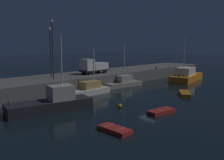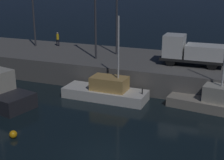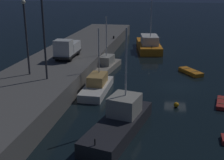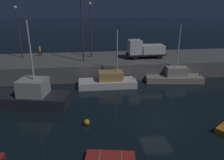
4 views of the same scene
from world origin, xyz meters
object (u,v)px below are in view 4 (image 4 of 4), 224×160
rowboat_white_mid (110,159)px  mooring_buoy_near (87,122)px  lamp_post_east (82,24)px  utility_truck (144,49)px  fishing_boat_white (174,76)px  dockworker (40,50)px  fishing_boat_blue (25,96)px  lamp_post_central (91,26)px  lamp_post_west (18,28)px  fishing_trawler_green (108,81)px

rowboat_white_mid → mooring_buoy_near: mooring_buoy_near is taller
lamp_post_east → utility_truck: (8.85, 0.82, -3.74)m
mooring_buoy_near → fishing_boat_white: bearing=39.1°
dockworker → utility_truck: bearing=-11.5°
fishing_boat_white → rowboat_white_mid: fishing_boat_white is taller
lamp_post_east → mooring_buoy_near: bearing=-89.2°
rowboat_white_mid → utility_truck: bearing=68.8°
rowboat_white_mid → lamp_post_east: 19.17m
dockworker → fishing_boat_white: bearing=-22.6°
utility_truck → dockworker: 15.76m
lamp_post_east → dockworker: 8.72m
lamp_post_east → dockworker: bearing=149.0°
fishing_boat_blue → lamp_post_east: bearing=55.8°
lamp_post_central → utility_truck: lamp_post_central is taller
mooring_buoy_near → lamp_post_east: size_ratio=0.06×
mooring_buoy_near → utility_truck: (8.66, 13.96, 3.21)m
fishing_boat_white → lamp_post_west: (-20.77, 6.68, 5.79)m
lamp_post_west → lamp_post_east: bearing=-18.4°
lamp_post_east → utility_truck: bearing=5.3°
fishing_boat_white → mooring_buoy_near: 14.98m
fishing_boat_blue → lamp_post_central: size_ratio=1.24×
fishing_boat_white → lamp_post_west: 22.57m
lamp_post_west → utility_truck: (17.80, -2.15, -3.01)m
fishing_trawler_green → mooring_buoy_near: size_ratio=14.02×
fishing_boat_white → fishing_trawler_green: bearing=-174.6°
fishing_trawler_green → lamp_post_west: 15.22m
utility_truck → dockworker: utility_truck is taller
lamp_post_central → dockworker: lamp_post_central is taller
fishing_boat_blue → rowboat_white_mid: fishing_boat_blue is taller
lamp_post_west → fishing_boat_blue: bearing=-74.8°
mooring_buoy_near → rowboat_white_mid: bearing=-72.6°
fishing_boat_blue → utility_truck: size_ratio=1.71×
mooring_buoy_near → fishing_boat_blue: bearing=142.8°
fishing_boat_blue → lamp_post_east: lamp_post_east is taller
lamp_post_west → lamp_post_central: (10.15, -0.49, 0.25)m
lamp_post_west → lamp_post_east: 9.46m
fishing_trawler_green → utility_truck: (5.88, 5.35, 2.75)m
fishing_boat_blue → fishing_trawler_green: bearing=24.7°
mooring_buoy_near → lamp_post_east: (-0.19, 13.14, 6.95)m
fishing_boat_blue → lamp_post_east: size_ratio=1.11×
lamp_post_east → fishing_boat_white: bearing=-17.4°
fishing_boat_blue → fishing_trawler_green: 9.68m
fishing_boat_blue → lamp_post_central: (7.02, 11.06, 5.80)m
rowboat_white_mid → utility_truck: utility_truck is taller
mooring_buoy_near → dockworker: (-6.77, 17.09, 2.82)m
fishing_boat_white → lamp_post_east: bearing=162.6°
lamp_post_central → utility_truck: 8.49m
fishing_boat_white → lamp_post_central: 13.70m
lamp_post_central → mooring_buoy_near: bearing=-93.7°
fishing_boat_blue → lamp_post_west: lamp_post_west is taller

